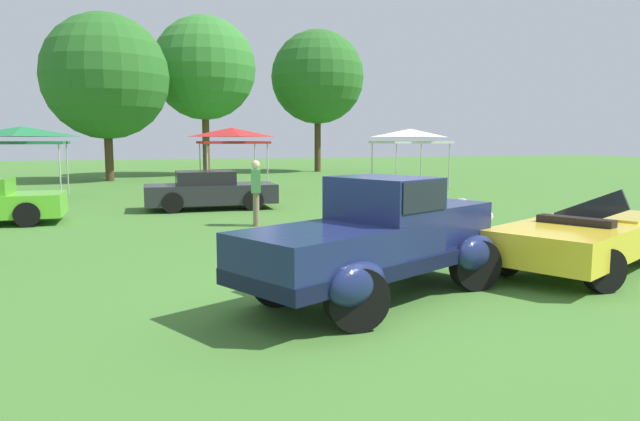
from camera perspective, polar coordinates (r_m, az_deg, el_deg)
The scene contains 11 objects.
ground_plane at distance 8.22m, azimuth 5.01°, elevation -8.60°, with size 120.00×120.00×0.00m, color #42752D.
feature_pickup_truck at distance 8.04m, azimuth 5.94°, elevation -2.63°, with size 4.57×3.22×1.70m.
neighbor_convertible at distance 10.83m, azimuth 24.91°, elevation -2.30°, with size 4.52×3.40×1.40m.
show_car_charcoal at distance 18.70m, azimuth -10.90°, elevation 1.96°, with size 4.14×1.81×1.22m.
spectator_by_row at distance 14.86m, azimuth -6.37°, elevation 1.98°, with size 0.32×0.44×1.69m.
canopy_tent_left_field at distance 24.27m, azimuth -27.46°, elevation 6.75°, with size 3.04×3.04×2.71m.
canopy_tent_center_field at distance 24.18m, azimuth -8.71°, elevation 7.45°, with size 2.66×2.66×2.71m.
canopy_tent_right_field at distance 26.63m, azimuth 8.91°, elevation 7.41°, with size 2.88×2.88×2.71m.
treeline_far_left at distance 33.04m, azimuth -20.51°, elevation 12.33°, with size 6.57×6.57×8.80m.
treeline_mid_left at distance 37.23m, azimuth -11.41°, elevation 13.65°, with size 6.34×6.34×9.77m.
treeline_center at distance 40.42m, azimuth -0.24°, elevation 13.07°, with size 6.35×6.35×9.65m.
Camera 1 is at (-3.17, -7.26, 2.21)m, focal length 32.25 mm.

